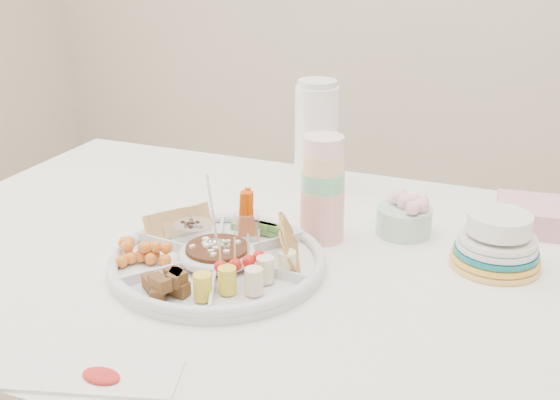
% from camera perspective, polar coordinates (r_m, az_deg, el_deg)
% --- Properties ---
extents(party_tray, '(0.42, 0.42, 0.04)m').
position_cam_1_polar(party_tray, '(1.26, -5.11, -4.73)').
color(party_tray, silver).
rests_on(party_tray, dining_table).
extents(bean_dip, '(0.12, 0.12, 0.04)m').
position_cam_1_polar(bean_dip, '(1.26, -5.12, -4.43)').
color(bean_dip, '#562F21').
rests_on(bean_dip, party_tray).
extents(tortillas, '(0.12, 0.12, 0.06)m').
position_cam_1_polar(tortillas, '(1.25, 0.84, -3.82)').
color(tortillas, '#A07224').
rests_on(tortillas, party_tray).
extents(carrot_cucumber, '(0.11, 0.11, 0.09)m').
position_cam_1_polar(carrot_cucumber, '(1.34, -2.08, -0.99)').
color(carrot_cucumber, '#CF4500').
rests_on(carrot_cucumber, party_tray).
extents(pita_raisins, '(0.11, 0.11, 0.06)m').
position_cam_1_polar(pita_raisins, '(1.36, -7.56, -1.80)').
color(pita_raisins, '#E6BE87').
rests_on(pita_raisins, party_tray).
extents(cherries, '(0.11, 0.11, 0.04)m').
position_cam_1_polar(cherries, '(1.27, -11.00, -4.17)').
color(cherries, orange).
rests_on(cherries, party_tray).
extents(granola_chunks, '(0.11, 0.11, 0.04)m').
position_cam_1_polar(granola_chunks, '(1.16, -8.72, -6.61)').
color(granola_chunks, '#4B3017').
rests_on(granola_chunks, party_tray).
extents(banana_tomato, '(0.11, 0.11, 0.08)m').
position_cam_1_polar(banana_tomato, '(1.14, -2.26, -5.61)').
color(banana_tomato, '#D4BA68').
rests_on(banana_tomato, party_tray).
extents(cup_stack, '(0.09, 0.09, 0.24)m').
position_cam_1_polar(cup_stack, '(1.34, 3.50, 1.49)').
color(cup_stack, silver).
rests_on(cup_stack, dining_table).
extents(thermos, '(0.12, 0.12, 0.26)m').
position_cam_1_polar(thermos, '(1.61, 2.98, 5.37)').
color(thermos, white).
rests_on(thermos, dining_table).
extents(flower_bowl, '(0.13, 0.13, 0.08)m').
position_cam_1_polar(flower_bowl, '(1.41, 10.07, -1.16)').
color(flower_bowl, silver).
rests_on(flower_bowl, dining_table).
extents(napkin_stack, '(0.17, 0.15, 0.05)m').
position_cam_1_polar(napkin_stack, '(1.51, 20.19, -1.23)').
color(napkin_stack, '#DB9BAB').
rests_on(napkin_stack, dining_table).
extents(plate_stack, '(0.21, 0.21, 0.10)m').
position_cam_1_polar(plate_stack, '(1.31, 17.24, -3.10)').
color(plate_stack, gold).
rests_on(plate_stack, dining_table).
extents(placemat, '(0.28, 0.16, 0.01)m').
position_cam_1_polar(placemat, '(1.03, -15.70, -13.49)').
color(placemat, silver).
rests_on(placemat, dining_table).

